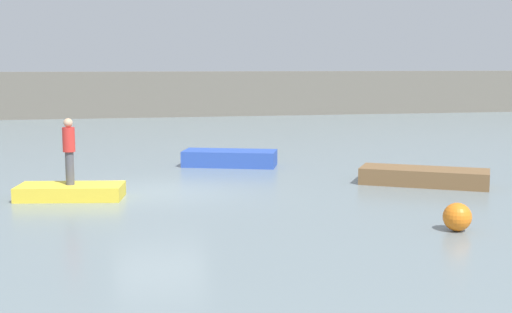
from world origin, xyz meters
TOP-DOWN VIEW (x-y plane):
  - ground_plane at (0.00, 0.00)m, footprint 120.00×120.00m
  - embankment_wall at (0.00, 27.28)m, footprint 80.00×1.20m
  - rowboat_yellow at (-2.35, -0.45)m, footprint 2.88×1.65m
  - rowboat_blue at (2.75, 4.42)m, footprint 3.44×2.27m
  - rowboat_brown at (7.69, -0.45)m, footprint 3.81×2.98m
  - person_red_shirt at (-2.35, -0.45)m, footprint 0.32×0.32m
  - mooring_buoy at (5.89, -5.77)m, footprint 0.61×0.61m

SIDE VIEW (x-z plane):
  - ground_plane at x=0.00m, z-range 0.00..0.00m
  - rowboat_yellow at x=-2.35m, z-range 0.00..0.38m
  - rowboat_brown at x=7.69m, z-range 0.00..0.49m
  - rowboat_blue at x=2.75m, z-range 0.00..0.54m
  - mooring_buoy at x=5.89m, z-range 0.00..0.61m
  - person_red_shirt at x=-2.35m, z-range 0.48..2.23m
  - embankment_wall at x=0.00m, z-range 0.00..3.01m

